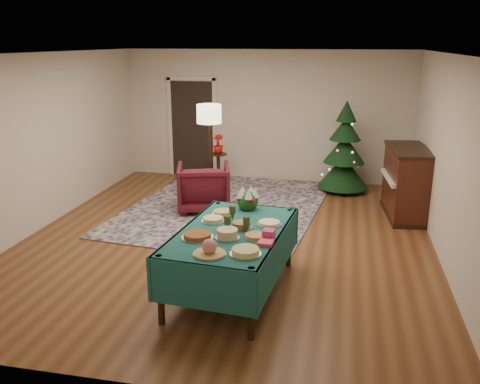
% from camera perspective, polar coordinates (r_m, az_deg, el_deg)
% --- Properties ---
extents(room_shell, '(7.00, 7.00, 7.00)m').
position_cam_1_polar(room_shell, '(7.33, -1.38, 4.69)').
color(room_shell, '#593319').
rests_on(room_shell, ground).
extents(doorway, '(1.08, 0.04, 2.16)m').
position_cam_1_polar(doorway, '(11.10, -5.37, 7.40)').
color(doorway, black).
rests_on(doorway, ground).
extents(rug, '(3.65, 4.53, 0.02)m').
position_cam_1_polar(rug, '(9.09, -1.65, -1.69)').
color(rug, '#14184B').
rests_on(rug, ground).
extents(buffet_table, '(1.35, 2.10, 0.78)m').
position_cam_1_polar(buffet_table, '(5.91, -0.91, -5.69)').
color(buffet_table, black).
rests_on(buffet_table, ground).
extents(platter_0, '(0.34, 0.34, 0.17)m').
position_cam_1_polar(platter_0, '(5.18, -3.45, -6.36)').
color(platter_0, silver).
rests_on(platter_0, buffet_table).
extents(platter_1, '(0.33, 0.33, 0.06)m').
position_cam_1_polar(platter_1, '(5.20, 0.62, -6.71)').
color(platter_1, silver).
rests_on(platter_1, buffet_table).
extents(platter_2, '(0.36, 0.36, 0.05)m').
position_cam_1_polar(platter_2, '(5.64, -4.81, -4.91)').
color(platter_2, silver).
rests_on(platter_2, buffet_table).
extents(platter_3, '(0.27, 0.27, 0.11)m').
position_cam_1_polar(platter_3, '(5.60, -1.43, -4.74)').
color(platter_3, silver).
rests_on(platter_3, buffet_table).
extents(platter_4, '(0.27, 0.27, 0.04)m').
position_cam_1_polar(platter_4, '(5.62, 1.75, -4.98)').
color(platter_4, silver).
rests_on(platter_4, buffet_table).
extents(platter_5, '(0.28, 0.28, 0.05)m').
position_cam_1_polar(platter_5, '(6.11, -3.06, -3.12)').
color(platter_5, silver).
rests_on(platter_5, buffet_table).
extents(platter_6, '(0.25, 0.25, 0.07)m').
position_cam_1_polar(platter_6, '(5.90, 0.17, -3.75)').
color(platter_6, silver).
rests_on(platter_6, buffet_table).
extents(platter_7, '(0.29, 0.29, 0.04)m').
position_cam_1_polar(platter_7, '(6.01, 3.30, -3.54)').
color(platter_7, silver).
rests_on(platter_7, buffet_table).
extents(platter_8, '(0.26, 0.26, 0.04)m').
position_cam_1_polar(platter_8, '(6.38, -1.97, -2.29)').
color(platter_8, silver).
rests_on(platter_8, buffet_table).
extents(goblet_0, '(0.08, 0.08, 0.18)m').
position_cam_1_polar(goblet_0, '(6.14, -0.86, -2.31)').
color(goblet_0, '#2D471E').
rests_on(goblet_0, buffet_table).
extents(goblet_1, '(0.08, 0.08, 0.18)m').
position_cam_1_polar(goblet_1, '(5.76, 0.74, -3.58)').
color(goblet_1, '#2D471E').
rests_on(goblet_1, buffet_table).
extents(goblet_2, '(0.08, 0.08, 0.18)m').
position_cam_1_polar(goblet_2, '(5.80, -1.42, -3.45)').
color(goblet_2, '#2D471E').
rests_on(goblet_2, buffet_table).
extents(napkin_stack, '(0.17, 0.17, 0.04)m').
position_cam_1_polar(napkin_stack, '(5.44, 2.89, -5.74)').
color(napkin_stack, '#F64463').
rests_on(napkin_stack, buffet_table).
extents(gift_box, '(0.14, 0.14, 0.10)m').
position_cam_1_polar(gift_box, '(5.59, 3.24, -4.76)').
color(gift_box, '#DC3D89').
rests_on(gift_box, buffet_table).
extents(centerpiece, '(0.28, 0.28, 0.32)m').
position_cam_1_polar(centerpiece, '(6.52, 0.87, -0.79)').
color(centerpiece, '#1E4C1E').
rests_on(centerpiece, buffet_table).
extents(armchair, '(1.07, 1.03, 0.91)m').
position_cam_1_polar(armchair, '(8.86, -4.11, 0.78)').
color(armchair, '#4D101B').
rests_on(armchair, ground).
extents(floor_lamp, '(0.44, 0.44, 1.80)m').
position_cam_1_polar(floor_lamp, '(9.04, -3.49, 8.07)').
color(floor_lamp, '#A57F3F').
rests_on(floor_lamp, ground).
extents(side_table, '(0.36, 0.36, 0.64)m').
position_cam_1_polar(side_table, '(10.52, -2.44, 2.59)').
color(side_table, black).
rests_on(side_table, ground).
extents(potted_plant, '(0.22, 0.39, 0.22)m').
position_cam_1_polar(potted_plant, '(10.42, -2.47, 4.93)').
color(potted_plant, red).
rests_on(potted_plant, side_table).
extents(christmas_tree, '(1.24, 1.24, 1.79)m').
position_cam_1_polar(christmas_tree, '(10.10, 11.63, 4.51)').
color(christmas_tree, black).
rests_on(christmas_tree, ground).
extents(piano, '(0.76, 1.41, 1.18)m').
position_cam_1_polar(piano, '(8.94, 18.17, 0.94)').
color(piano, black).
rests_on(piano, ground).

